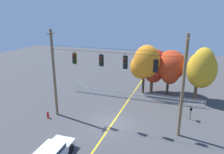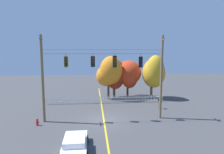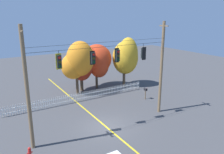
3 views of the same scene
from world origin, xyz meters
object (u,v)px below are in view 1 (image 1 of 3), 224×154
Objects in this scene: parked_car at (51,153)px; fire_hydrant at (48,115)px; traffic_signal_northbound_primary at (74,59)px; traffic_signal_westbound_side at (156,66)px; autumn_maple_near_fence at (145,64)px; traffic_signal_northbound_secondary at (101,61)px; roadside_mailbox at (191,109)px; traffic_signal_southbound_primary at (125,63)px; autumn_maple_mid at (155,67)px; autumn_maple_far_west at (202,69)px; autumn_oak_far_east at (171,66)px.

parked_car reaches higher than fire_hydrant.
traffic_signal_northbound_primary is 6.70m from fire_hydrant.
fire_hydrant is (-10.67, -1.04, -5.89)m from traffic_signal_westbound_side.
parked_car is 5.81× the size of fire_hydrant.
autumn_maple_near_fence is 1.54× the size of parked_car.
traffic_signal_northbound_secondary reaches higher than roadside_mailbox.
parked_car is (-3.84, -15.80, -3.55)m from autumn_maple_near_fence.
traffic_signal_westbound_side is 1.97× the size of fire_hydrant.
traffic_signal_southbound_primary is (2.30, 0.00, -0.01)m from traffic_signal_northbound_secondary.
autumn_maple_mid is at bearing 97.83° from traffic_signal_westbound_side.
autumn_maple_far_west is (4.33, 8.88, -2.13)m from traffic_signal_westbound_side.
autumn_oak_far_east is 0.87× the size of autumn_maple_far_west.
parked_car is 7.03m from fire_hydrant.
traffic_signal_northbound_primary is 1.90× the size of fire_hydrant.
traffic_signal_westbound_side is at bearing -134.25° from roadside_mailbox.
traffic_signal_southbound_primary is at bearing -97.31° from autumn_maple_mid.
fire_hydrant is (-11.28, -11.34, -3.48)m from autumn_oak_far_east.
autumn_maple_mid is at bearing 50.82° from fire_hydrant.
traffic_signal_westbound_side is at bearing -115.99° from autumn_maple_far_west.
traffic_signal_northbound_secondary is 11.27m from autumn_maple_mid.
roadside_mailbox is (5.95, -5.70, -3.01)m from autumn_maple_near_fence.
autumn_maple_mid is 5.96m from autumn_maple_far_west.
parked_car is (-3.71, -6.67, -5.70)m from traffic_signal_southbound_primary.
autumn_maple_far_west is at bearing -2.18° from autumn_maple_near_fence.
traffic_signal_northbound_primary is at bearing -119.64° from autumn_maple_near_fence.
parked_car is (-6.44, -6.66, -5.65)m from traffic_signal_westbound_side.
traffic_signal_southbound_primary is 9.53m from parked_car.
traffic_signal_southbound_primary is 2.74m from traffic_signal_westbound_side.
traffic_signal_northbound_primary is 0.98× the size of traffic_signal_southbound_primary.
traffic_signal_southbound_primary is at bearing -128.58° from autumn_maple_far_west.
traffic_signal_northbound_primary is 1.02× the size of traffic_signal_northbound_secondary.
roadside_mailbox is at bearing 17.72° from fire_hydrant.
parked_car is at bearing -124.74° from autumn_maple_far_west.
traffic_signal_southbound_primary reaches higher than autumn_maple_near_fence.
autumn_maple_mid is 8.68m from roadside_mailbox.
parked_car is at bearing -112.59° from autumn_oak_far_east.
traffic_signal_westbound_side is at bearing -82.17° from autumn_maple_mid.
traffic_signal_westbound_side is 7.02m from roadside_mailbox.
traffic_signal_westbound_side is 10.10m from autumn_maple_far_west.
autumn_maple_mid reaches higher than roadside_mailbox.
traffic_signal_northbound_primary is at bearing -180.00° from traffic_signal_southbound_primary.
traffic_signal_northbound_secondary is 0.99× the size of roadside_mailbox.
autumn_maple_far_west is 18.37m from fire_hydrant.
roadside_mailbox is at bearing 45.86° from parked_car.
traffic_signal_northbound_primary reaches higher than fire_hydrant.
autumn_maple_mid is (3.62, 10.29, -2.85)m from traffic_signal_northbound_secondary.
roadside_mailbox is at bearing 45.75° from traffic_signal_westbound_side.
autumn_maple_near_fence is 1.80m from autumn_maple_mid.
autumn_maple_near_fence is 6.94m from autumn_maple_far_west.
autumn_maple_mid is (1.32, 10.29, -2.84)m from traffic_signal_southbound_primary.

